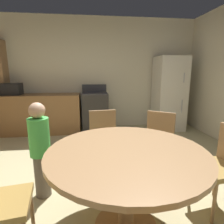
% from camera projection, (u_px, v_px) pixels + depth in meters
% --- Properties ---
extents(ground_plane, '(14.00, 14.00, 0.00)m').
position_uv_depth(ground_plane, '(101.00, 195.00, 2.17)').
color(ground_plane, tan).
extents(wall_back, '(5.43, 0.12, 2.70)m').
position_uv_depth(wall_back, '(93.00, 74.00, 4.67)').
color(wall_back, beige).
rests_on(wall_back, ground).
extents(kitchen_counter, '(2.08, 0.60, 0.90)m').
position_uv_depth(kitchen_counter, '(35.00, 114.00, 4.31)').
color(kitchen_counter, olive).
rests_on(kitchen_counter, ground).
extents(oven_range, '(0.60, 0.60, 1.10)m').
position_uv_depth(oven_range, '(95.00, 112.00, 4.48)').
color(oven_range, '#2D2B28').
rests_on(oven_range, ground).
extents(refrigerator, '(0.68, 0.68, 1.76)m').
position_uv_depth(refrigerator, '(169.00, 94.00, 4.55)').
color(refrigerator, silver).
rests_on(refrigerator, ground).
extents(microwave, '(0.44, 0.32, 0.26)m').
position_uv_depth(microwave, '(11.00, 89.00, 4.14)').
color(microwave, black).
rests_on(microwave, kitchen_counter).
extents(dining_table, '(1.35, 1.35, 0.76)m').
position_uv_depth(dining_table, '(127.00, 166.00, 1.59)').
color(dining_table, '#9E754C').
rests_on(dining_table, ground).
extents(chair_east, '(0.45, 0.45, 0.87)m').
position_uv_depth(chair_east, '(224.00, 163.00, 1.88)').
color(chair_east, '#9E754C').
rests_on(chair_east, ground).
extents(chair_north, '(0.44, 0.44, 0.87)m').
position_uv_depth(chair_north, '(104.00, 138.00, 2.61)').
color(chair_north, '#9E754C').
rests_on(chair_north, ground).
extents(chair_northeast, '(0.56, 0.56, 0.87)m').
position_uv_depth(chair_northeast, '(158.00, 140.00, 2.51)').
color(chair_northeast, '#9E754C').
rests_on(chair_northeast, ground).
extents(person_child, '(0.30, 0.30, 1.09)m').
position_uv_depth(person_child, '(40.00, 148.00, 2.05)').
color(person_child, '#665B51').
rests_on(person_child, ground).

